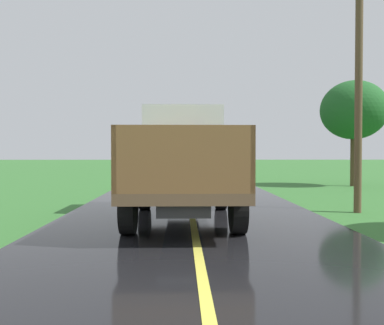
{
  "coord_description": "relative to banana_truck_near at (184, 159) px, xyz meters",
  "views": [
    {
      "loc": [
        -0.25,
        0.32,
        1.63
      ],
      "look_at": [
        -0.0,
        10.16,
        1.4
      ],
      "focal_mm": 37.66,
      "sensor_mm": 36.0,
      "label": 1
    }
  ],
  "objects": [
    {
      "name": "banana_truck_near",
      "position": [
        0.0,
        0.0,
        0.0
      ],
      "size": [
        2.38,
        5.82,
        2.8
      ],
      "color": "#2D2D30",
      "rests_on": "road_surface"
    },
    {
      "name": "utility_pole_roadside",
      "position": [
        4.77,
        0.8,
        2.69
      ],
      "size": [
        1.9,
        0.2,
        7.76
      ],
      "color": "brown",
      "rests_on": "ground"
    },
    {
      "name": "roadside_tree_near_left",
      "position": [
        8.43,
        9.58,
        2.27
      ],
      "size": [
        3.21,
        3.21,
        5.2
      ],
      "color": "#4C3823",
      "rests_on": "ground"
    }
  ]
}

